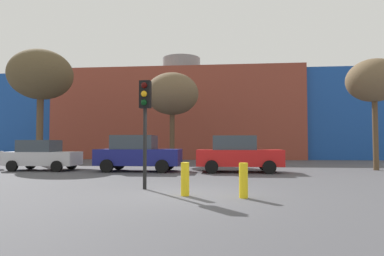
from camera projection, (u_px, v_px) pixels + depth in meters
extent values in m
plane|color=#47474C|center=(184.00, 194.00, 9.81)|extent=(200.00, 200.00, 0.00)
cube|color=brown|center=(181.00, 117.00, 35.60)|extent=(23.51, 10.81, 8.54)
cube|color=#19479E|center=(39.00, 119.00, 37.16)|extent=(8.49, 9.73, 8.27)
cube|color=#19479E|center=(337.00, 117.00, 34.02)|extent=(8.49, 9.73, 8.27)
cylinder|color=slate|center=(181.00, 68.00, 35.83)|extent=(4.00, 4.00, 2.00)
cube|color=silver|center=(43.00, 158.00, 18.24)|extent=(3.82, 1.64, 0.73)
cube|color=#333D47|center=(39.00, 146.00, 18.30)|extent=(1.91, 1.45, 0.64)
cylinder|color=black|center=(72.00, 164.00, 18.94)|extent=(0.58, 0.20, 0.58)
cylinder|color=black|center=(57.00, 166.00, 17.27)|extent=(0.58, 0.20, 0.58)
cylinder|color=black|center=(31.00, 164.00, 19.18)|extent=(0.58, 0.20, 0.58)
cylinder|color=black|center=(12.00, 166.00, 17.52)|extent=(0.58, 0.20, 0.58)
cube|color=navy|center=(139.00, 157.00, 17.72)|extent=(4.39, 1.88, 0.84)
cube|color=#333D47|center=(134.00, 142.00, 17.78)|extent=(2.20, 1.67, 0.73)
cylinder|color=black|center=(168.00, 164.00, 18.52)|extent=(0.67, 0.23, 0.67)
cylinder|color=black|center=(162.00, 166.00, 16.61)|extent=(0.67, 0.23, 0.67)
cylinder|color=black|center=(119.00, 164.00, 18.80)|extent=(0.67, 0.23, 0.67)
cylinder|color=black|center=(107.00, 166.00, 16.89)|extent=(0.67, 0.23, 0.67)
cube|color=red|center=(239.00, 158.00, 17.20)|extent=(4.32, 1.85, 0.82)
cube|color=#333D47|center=(234.00, 143.00, 17.26)|extent=(2.16, 1.65, 0.72)
cylinder|color=black|center=(265.00, 165.00, 17.99)|extent=(0.66, 0.23, 0.66)
cylinder|color=black|center=(269.00, 167.00, 16.11)|extent=(0.66, 0.23, 0.66)
cylinder|color=black|center=(213.00, 164.00, 18.26)|extent=(0.66, 0.23, 0.66)
cylinder|color=black|center=(212.00, 167.00, 16.38)|extent=(0.66, 0.23, 0.66)
cylinder|color=black|center=(145.00, 148.00, 10.91)|extent=(0.12, 0.12, 2.64)
cube|color=black|center=(145.00, 94.00, 10.99)|extent=(0.37, 0.26, 0.90)
sphere|color=#3C0605|center=(144.00, 85.00, 10.86)|extent=(0.20, 0.20, 0.20)
sphere|color=#F2A514|center=(144.00, 94.00, 10.85)|extent=(0.20, 0.20, 0.20)
sphere|color=black|center=(144.00, 102.00, 10.84)|extent=(0.20, 0.20, 0.20)
cylinder|color=brown|center=(375.00, 132.00, 18.50)|extent=(0.29, 0.29, 4.17)
ellipsoid|color=brown|center=(374.00, 80.00, 18.63)|extent=(2.98, 2.98, 2.39)
cylinder|color=brown|center=(172.00, 136.00, 24.20)|extent=(0.35, 0.35, 4.02)
ellipsoid|color=brown|center=(172.00, 94.00, 24.33)|extent=(3.83, 3.83, 3.07)
cylinder|color=brown|center=(40.00, 128.00, 23.79)|extent=(0.47, 0.47, 5.17)
ellipsoid|color=brown|center=(41.00, 75.00, 23.95)|extent=(4.46, 4.46, 3.57)
cylinder|color=yellow|center=(243.00, 180.00, 9.12)|extent=(0.24, 0.24, 0.95)
cylinder|color=yellow|center=(185.00, 179.00, 9.50)|extent=(0.24, 0.24, 0.94)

